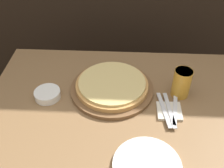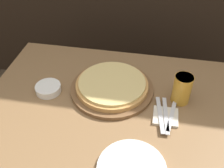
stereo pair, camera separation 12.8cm
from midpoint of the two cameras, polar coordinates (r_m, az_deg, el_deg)
name	(u,v)px [view 2 (the right image)]	position (r m, az deg, el deg)	size (l,w,h in m)	color
dining_table	(122,156)	(1.49, 4.66, -15.39)	(1.35, 0.94, 0.72)	olive
pizza_on_board	(112,86)	(1.29, 2.84, -0.61)	(0.41, 0.41, 0.06)	brown
beer_glass	(182,88)	(1.26, 17.89, -0.96)	(0.09, 0.09, 0.14)	gold
side_bowl	(48,89)	(1.31, -11.02, -1.10)	(0.12, 0.12, 0.04)	white
napkin_stack	(166,116)	(1.21, 14.59, -6.99)	(0.11, 0.11, 0.01)	beige
fork	(160,114)	(1.20, 13.47, -6.59)	(0.05, 0.22, 0.00)	silver
dinner_knife	(166,115)	(1.20, 14.66, -6.72)	(0.04, 0.22, 0.00)	silver
spoon	(172,116)	(1.20, 15.84, -6.84)	(0.05, 0.19, 0.00)	silver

